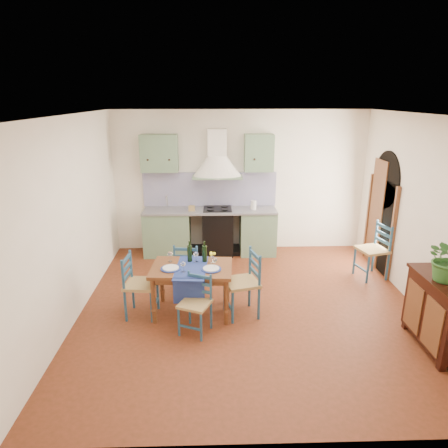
# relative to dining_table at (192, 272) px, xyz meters

# --- Properties ---
(floor) EXTENTS (5.00, 5.00, 0.00)m
(floor) POSITION_rel_dining_table_xyz_m (0.85, 0.13, -0.64)
(floor) COLOR #4B2410
(floor) RESTS_ON ground
(back_wall) EXTENTS (5.00, 0.96, 2.80)m
(back_wall) POSITION_rel_dining_table_xyz_m (0.38, 2.43, 0.41)
(back_wall) COLOR white
(back_wall) RESTS_ON ground
(right_wall) EXTENTS (0.26, 5.00, 2.80)m
(right_wall) POSITION_rel_dining_table_xyz_m (3.34, 0.41, 0.70)
(right_wall) COLOR white
(right_wall) RESTS_ON ground
(left_wall) EXTENTS (0.04, 5.00, 2.80)m
(left_wall) POSITION_rel_dining_table_xyz_m (-1.65, 0.13, 0.76)
(left_wall) COLOR white
(left_wall) RESTS_ON ground
(ceiling) EXTENTS (5.00, 5.00, 0.01)m
(ceiling) POSITION_rel_dining_table_xyz_m (0.85, 0.13, 2.16)
(ceiling) COLOR silver
(ceiling) RESTS_ON back_wall
(dining_table) EXTENTS (1.18, 0.90, 1.04)m
(dining_table) POSITION_rel_dining_table_xyz_m (0.00, 0.00, 0.00)
(dining_table) COLOR brown
(dining_table) RESTS_ON ground
(chair_near) EXTENTS (0.49, 0.49, 0.81)m
(chair_near) POSITION_rel_dining_table_xyz_m (0.07, -0.50, -0.22)
(chair_near) COLOR navy
(chair_near) RESTS_ON ground
(chair_far) EXTENTS (0.44, 0.44, 0.87)m
(chair_far) POSITION_rel_dining_table_xyz_m (-0.11, 0.61, -0.19)
(chair_far) COLOR navy
(chair_far) RESTS_ON ground
(chair_left) EXTENTS (0.48, 0.48, 0.93)m
(chair_left) POSITION_rel_dining_table_xyz_m (-0.76, -0.05, -0.16)
(chair_left) COLOR navy
(chair_left) RESTS_ON ground
(chair_right) EXTENTS (0.55, 0.55, 0.97)m
(chair_right) POSITION_rel_dining_table_xyz_m (0.74, -0.08, -0.14)
(chair_right) COLOR navy
(chair_right) RESTS_ON ground
(chair_spare) EXTENTS (0.56, 0.56, 0.97)m
(chair_spare) POSITION_rel_dining_table_xyz_m (3.08, 1.12, -0.14)
(chair_spare) COLOR navy
(chair_spare) RESTS_ON ground
(sideboard) EXTENTS (0.50, 1.05, 0.94)m
(sideboard) POSITION_rel_dining_table_xyz_m (3.11, -0.95, -0.13)
(sideboard) COLOR black
(sideboard) RESTS_ON ground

